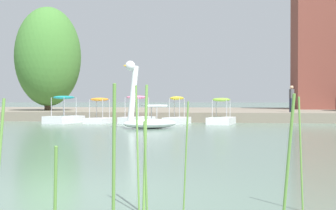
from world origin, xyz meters
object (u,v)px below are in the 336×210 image
pedal_boat_yellow (177,117)px  pedal_boat_teal (64,115)px  person_on_path (292,98)px  pedal_boat_pink (137,115)px  swan_boat (147,116)px  tree_willow_overhanging (48,57)px  pedal_boat_orange (100,115)px  pedal_boat_lime (221,117)px

pedal_boat_yellow → pedal_boat_teal: size_ratio=0.83×
person_on_path → pedal_boat_pink: bearing=-157.8°
person_on_path → swan_boat: bearing=-130.5°
pedal_boat_yellow → person_on_path: person_on_path is taller
swan_boat → pedal_boat_pink: (-1.59, 4.97, -0.10)m
pedal_boat_yellow → tree_willow_overhanging: (-10.23, 6.15, 4.07)m
pedal_boat_pink → pedal_boat_orange: pedal_boat_pink is taller
pedal_boat_lime → pedal_boat_yellow: (-2.49, -0.09, -0.02)m
pedal_boat_yellow → pedal_boat_teal: 6.61m
pedal_boat_teal → person_on_path: 13.86m
pedal_boat_pink → pedal_boat_teal: 4.29m
swan_boat → tree_willow_overhanging: bearing=130.8°
swan_boat → pedal_boat_teal: size_ratio=1.24×
pedal_boat_teal → swan_boat: bearing=-38.8°
swan_boat → pedal_boat_yellow: (0.73, 4.87, -0.21)m
pedal_boat_pink → pedal_boat_lime: bearing=-0.1°
pedal_boat_orange → pedal_boat_teal: (-2.13, -0.04, -0.01)m
pedal_boat_yellow → pedal_boat_pink: bearing=177.5°
swan_boat → pedal_boat_orange: size_ratio=1.56×
swan_boat → pedal_boat_orange: (-3.74, 4.77, -0.13)m
pedal_boat_lime → pedal_boat_pink: 4.80m
pedal_boat_orange → pedal_boat_teal: pedal_boat_teal is taller
pedal_boat_yellow → swan_boat: bearing=-98.5°
pedal_boat_teal → person_on_path: person_on_path is taller
swan_boat → pedal_boat_lime: swan_boat is taller
swan_boat → pedal_boat_yellow: size_ratio=1.50×
pedal_boat_lime → pedal_boat_teal: pedal_boat_teal is taller
tree_willow_overhanging → person_on_path: tree_willow_overhanging is taller
swan_boat → pedal_boat_orange: 6.06m
pedal_boat_yellow → pedal_boat_pink: 2.32m
tree_willow_overhanging → pedal_boat_lime: bearing=-25.5°
swan_boat → person_on_path: size_ratio=1.90×
swan_boat → pedal_boat_lime: (3.21, 4.96, -0.19)m
pedal_boat_orange → person_on_path: (11.12, 3.87, 0.98)m
pedal_boat_lime → pedal_boat_yellow: size_ratio=1.15×
pedal_boat_yellow → pedal_boat_pink: pedal_boat_pink is taller
pedal_boat_pink → tree_willow_overhanging: 10.72m
swan_boat → pedal_boat_pink: swan_boat is taller
pedal_boat_pink → person_on_path: 9.74m
pedal_boat_yellow → pedal_boat_teal: pedal_boat_teal is taller
pedal_boat_orange → tree_willow_overhanging: bearing=132.7°
pedal_boat_pink → tree_willow_overhanging: (-7.91, 6.05, 3.97)m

